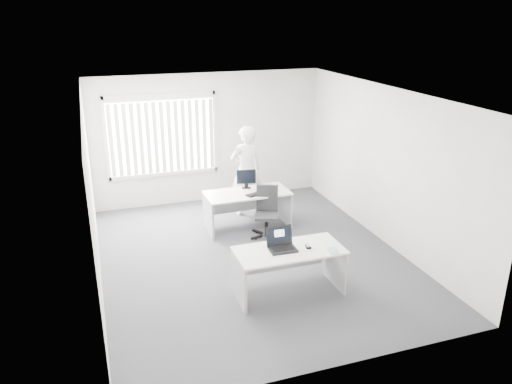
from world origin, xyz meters
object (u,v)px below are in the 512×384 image
object	(u,v)px
person	(246,171)
laptop	(283,241)
desk_far	(247,202)
office_chair	(267,221)
monitor	(246,179)
desk_near	(289,262)

from	to	relation	value
person	laptop	distance (m)	3.22
desk_far	person	distance (m)	0.83
desk_far	laptop	distance (m)	2.52
office_chair	monitor	bearing A→B (deg)	125.89
laptop	desk_near	bearing A→B (deg)	-1.89
desk_near	person	bearing A→B (deg)	83.75
person	office_chair	bearing A→B (deg)	84.86
desk_far	desk_near	bearing A→B (deg)	-94.70
desk_near	laptop	distance (m)	0.37
laptop	monitor	world-z (taller)	monitor
desk_far	laptop	bearing A→B (deg)	-97.01
person	laptop	size ratio (longest dim) A/B	4.73
office_chair	person	bearing A→B (deg)	113.61
office_chair	monitor	xyz separation A→B (m)	(-0.17, 0.71, 0.62)
person	laptop	world-z (taller)	person
desk_near	person	size ratio (longest dim) A/B	0.85
monitor	desk_near	bearing A→B (deg)	-84.60
monitor	desk_far	bearing A→B (deg)	-93.20
desk_far	office_chair	world-z (taller)	office_chair
office_chair	laptop	bearing A→B (deg)	-81.05
laptop	person	bearing A→B (deg)	84.42
desk_far	office_chair	xyz separation A→B (m)	(0.23, -0.47, -0.23)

